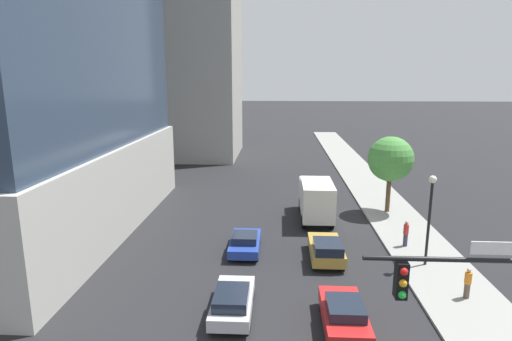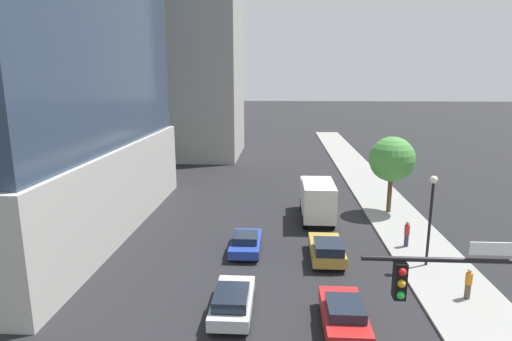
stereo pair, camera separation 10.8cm
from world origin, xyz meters
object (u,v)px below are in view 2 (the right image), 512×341
(car_gold, at_px, (327,249))
(car_silver, at_px, (233,301))
(car_blue, at_px, (246,242))
(pedestrian_orange_shirt, at_px, (468,283))
(street_tree, at_px, (392,159))
(traffic_light_pole, at_px, (487,312))
(street_lamp, at_px, (431,207))
(car_red, at_px, (344,315))
(construction_building, at_px, (193,50))
(pedestrian_red_shirt, at_px, (407,234))
(box_truck, at_px, (317,198))

(car_gold, distance_m, car_silver, 8.10)
(car_blue, bearing_deg, pedestrian_orange_shirt, -25.32)
(street_tree, xyz_separation_m, car_blue, (-11.09, -8.55, -3.89))
(traffic_light_pole, height_order, car_gold, traffic_light_pole)
(street_lamp, bearing_deg, car_red, -130.79)
(construction_building, xyz_separation_m, traffic_light_pole, (17.92, -49.13, -9.97))
(car_gold, bearing_deg, pedestrian_red_shirt, 22.69)
(construction_building, relative_size, pedestrian_red_shirt, 19.55)
(car_gold, bearing_deg, street_tree, 57.92)
(car_red, relative_size, box_truck, 0.64)
(car_red, bearing_deg, traffic_light_pole, -65.76)
(construction_building, xyz_separation_m, street_lamp, (20.88, -36.20, -10.95))
(street_lamp, relative_size, car_blue, 1.33)
(street_tree, distance_m, car_blue, 14.53)
(street_tree, distance_m, box_truck, 6.92)
(street_lamp, bearing_deg, construction_building, 119.98)
(car_red, relative_size, car_blue, 1.05)
(street_tree, bearing_deg, construction_building, 129.11)
(street_lamp, xyz_separation_m, car_gold, (-5.77, 0.53, -2.96))
(construction_building, distance_m, car_blue, 38.65)
(street_lamp, relative_size, car_gold, 1.29)
(street_lamp, distance_m, pedestrian_orange_shirt, 4.79)
(traffic_light_pole, distance_m, car_blue, 17.03)
(street_tree, bearing_deg, car_gold, -122.08)
(car_blue, xyz_separation_m, car_silver, (0.00, -7.43, 0.09))
(construction_building, xyz_separation_m, car_silver, (10.07, -42.01, -13.94))
(construction_building, height_order, car_blue, construction_building)
(car_silver, distance_m, box_truck, 14.94)
(street_tree, height_order, box_truck, street_tree)
(pedestrian_orange_shirt, bearing_deg, car_blue, 154.68)
(construction_building, xyz_separation_m, car_red, (15.11, -42.89, -13.95))
(car_gold, bearing_deg, traffic_light_pole, -78.21)
(street_tree, distance_m, pedestrian_orange_shirt, 14.48)
(construction_building, distance_m, box_truck, 34.31)
(street_lamp, relative_size, pedestrian_orange_shirt, 3.41)
(traffic_light_pole, distance_m, box_truck, 21.52)
(traffic_light_pole, xyz_separation_m, street_tree, (3.23, 23.10, -0.16))
(traffic_light_pole, distance_m, car_red, 7.92)
(street_lamp, height_order, pedestrian_red_shirt, street_lamp)
(car_blue, xyz_separation_m, box_truck, (5.04, 6.59, 1.16))
(box_truck, bearing_deg, construction_building, 118.37)
(traffic_light_pole, relative_size, box_truck, 1.03)
(traffic_light_pole, relative_size, car_gold, 1.62)
(car_blue, height_order, car_gold, car_gold)
(traffic_light_pole, height_order, car_red, traffic_light_pole)
(construction_building, height_order, pedestrian_orange_shirt, construction_building)
(street_lamp, xyz_separation_m, pedestrian_red_shirt, (-0.38, 2.79, -2.70))
(car_gold, height_order, box_truck, box_truck)
(car_blue, distance_m, car_gold, 5.16)
(traffic_light_pole, height_order, street_tree, traffic_light_pole)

